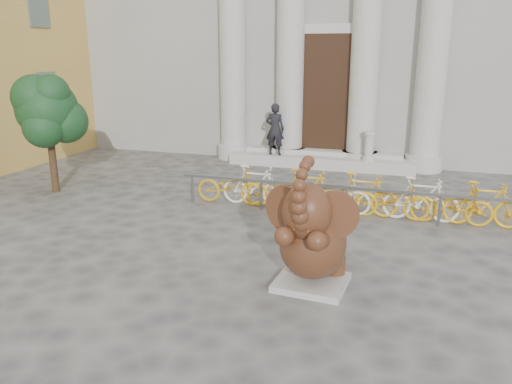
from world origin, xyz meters
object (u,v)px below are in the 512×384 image
(elephant_statue, at_px, (312,240))
(pedestrian, at_px, (275,129))
(tree, at_px, (48,111))
(bike_rack, at_px, (347,193))

(elephant_statue, distance_m, pedestrian, 8.91)
(elephant_statue, xyz_separation_m, tree, (-7.68, 3.49, 1.36))
(elephant_statue, relative_size, tree, 0.71)
(elephant_statue, height_order, pedestrian, elephant_statue)
(bike_rack, bearing_deg, elephant_statue, -90.52)
(pedestrian, bearing_deg, tree, 44.08)
(pedestrian, bearing_deg, bike_rack, 121.62)
(tree, height_order, pedestrian, tree)
(elephant_statue, xyz_separation_m, bike_rack, (0.04, 3.92, -0.30))
(bike_rack, distance_m, tree, 7.90)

